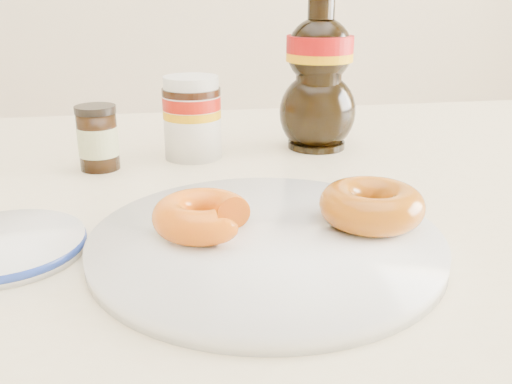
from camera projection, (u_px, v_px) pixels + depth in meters
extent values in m
cube|color=beige|center=(286.00, 212.00, 0.62)|extent=(1.40, 0.90, 0.04)
cylinder|color=white|center=(266.00, 242.00, 0.49)|extent=(0.30, 0.30, 0.01)
torus|color=white|center=(266.00, 241.00, 0.49)|extent=(0.30, 0.30, 0.01)
torus|color=orange|center=(202.00, 216.00, 0.48)|extent=(0.09, 0.09, 0.03)
torus|color=#8F4409|center=(372.00, 205.00, 0.50)|extent=(0.11, 0.11, 0.03)
cylinder|color=white|center=(192.00, 124.00, 0.74)|extent=(0.07, 0.07, 0.09)
cylinder|color=#8E0E05|center=(192.00, 103.00, 0.73)|extent=(0.07, 0.07, 0.02)
cylinder|color=#D89905|center=(192.00, 114.00, 0.73)|extent=(0.07, 0.07, 0.01)
cylinder|color=black|center=(191.00, 92.00, 0.72)|extent=(0.07, 0.07, 0.01)
cylinder|color=white|center=(191.00, 83.00, 0.72)|extent=(0.07, 0.07, 0.02)
cylinder|color=black|center=(98.00, 141.00, 0.69)|extent=(0.05, 0.05, 0.07)
cylinder|color=beige|center=(98.00, 141.00, 0.69)|extent=(0.05, 0.05, 0.04)
cylinder|color=black|center=(95.00, 109.00, 0.68)|extent=(0.05, 0.05, 0.01)
cylinder|color=white|center=(4.00, 246.00, 0.48)|extent=(0.13, 0.13, 0.01)
torus|color=navy|center=(4.00, 244.00, 0.48)|extent=(0.14, 0.14, 0.01)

